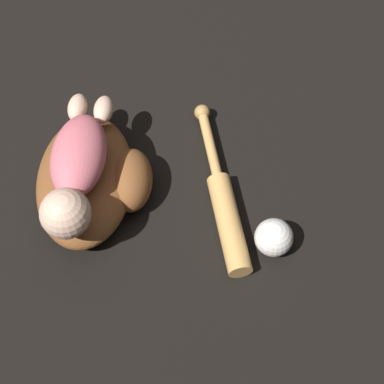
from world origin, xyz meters
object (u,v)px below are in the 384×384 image
baseball_glove (93,180)px  baseball_bat (224,205)px  baby_figure (76,169)px  baseball (274,237)px

baseball_glove → baseball_bat: baseball_glove is taller
baseball_glove → baby_figure: (0.03, -0.02, 0.09)m
baby_figure → baseball: size_ratio=4.50×
baseball_bat → baseball: bearing=47.0°
baby_figure → baseball: bearing=73.8°
baseball_glove → baby_figure: baby_figure is taller
baseball_glove → baseball_bat: size_ratio=0.80×
baseball_glove → baseball_bat: 0.28m
baseball_glove → baseball: (0.14, 0.37, -0.01)m
baseball_glove → baseball: baseball_glove is taller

